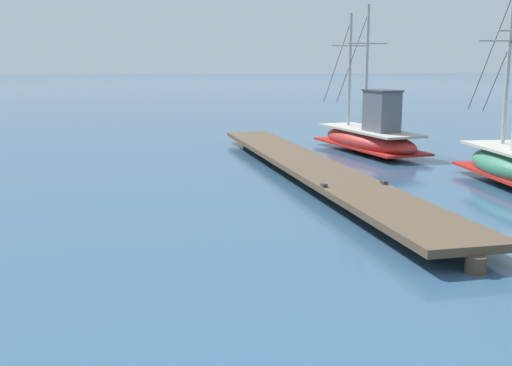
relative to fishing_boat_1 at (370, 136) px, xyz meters
The scene contains 2 objects.
floating_dock 6.11m from the fishing_boat_1, 130.89° to the right, with size 1.91×18.36×0.53m.
fishing_boat_1 is the anchor object (origin of this frame).
Camera 1 is at (-0.14, -1.16, 3.46)m, focal length 43.42 mm.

